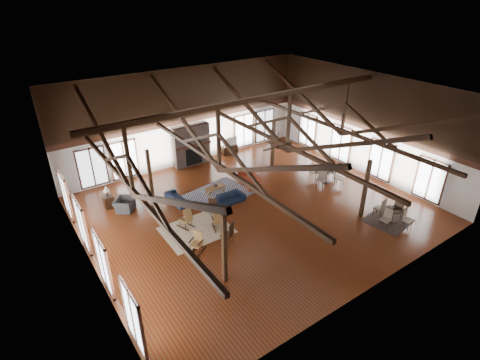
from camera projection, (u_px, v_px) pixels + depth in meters
floor at (254, 209)px, 19.14m from camera, size 16.00×16.00×0.00m
ceiling at (256, 93)px, 16.35m from camera, size 16.00×14.00×0.02m
wall_back at (187, 117)px, 22.84m from camera, size 16.00×0.02×6.00m
wall_front at (379, 225)px, 12.65m from camera, size 16.00×0.02×6.00m
wall_left at (81, 206)px, 13.72m from camera, size 0.02×14.00×6.00m
wall_right at (365, 124)px, 21.77m from camera, size 0.02×14.00×6.00m
roof_truss at (256, 136)px, 17.26m from camera, size 15.60×14.07×3.14m
post_grid at (255, 183)px, 18.43m from camera, size 8.16×7.16×3.05m
fireplace at (191, 145)px, 23.40m from camera, size 2.50×0.69×2.60m
ceiling_fan at (278, 146)px, 16.93m from camera, size 1.60×1.60×0.75m
sofa_navy_front at (230, 198)px, 19.65m from camera, size 1.71×0.67×0.50m
sofa_navy_left at (177, 198)px, 19.70m from camera, size 1.69×0.76×0.48m
sofa_orange at (249, 178)px, 21.55m from camera, size 2.17×1.32×0.59m
coffee_table at (215, 188)px, 20.45m from camera, size 1.14×0.70×0.41m
vase at (216, 185)px, 20.39m from camera, size 0.24×0.24×0.20m
armchair at (124, 204)px, 18.96m from camera, size 1.30×1.31×0.64m
side_table_lamp at (108, 199)px, 19.13m from camera, size 0.49×0.49×1.24m
rocking_chair_a at (187, 218)px, 17.51m from camera, size 0.68×0.92×1.06m
rocking_chair_b at (218, 220)px, 17.41m from camera, size 0.65×0.89×1.03m
rocking_chair_c at (197, 242)px, 15.98m from camera, size 0.89×0.77×1.02m
side_chair_a at (213, 205)px, 18.49m from camera, size 0.57×0.57×0.97m
side_chair_b at (229, 232)px, 16.29m from camera, size 0.65×0.65×1.10m
cafe_table_near at (393, 213)px, 17.95m from camera, size 1.92×1.92×0.98m
cafe_table_far at (327, 174)px, 21.55m from camera, size 2.07×2.07×1.07m
cup_near at (393, 207)px, 17.88m from camera, size 0.15×0.15×0.10m
cup_far at (329, 170)px, 21.40m from camera, size 0.14×0.14×0.09m
tv_console at (229, 149)px, 25.39m from camera, size 1.12×0.42×0.56m
television at (230, 141)px, 25.13m from camera, size 1.06×0.25×0.60m
rug_tan at (197, 230)px, 17.54m from camera, size 3.10×2.45×0.01m
rug_navy at (218, 194)px, 20.49m from camera, size 3.76×3.05×0.01m
rug_dark at (388, 220)px, 18.25m from camera, size 2.26×2.10×0.01m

